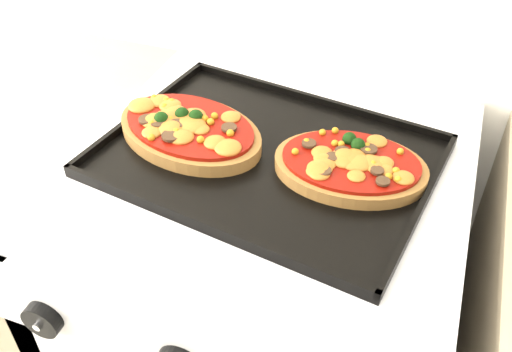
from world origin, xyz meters
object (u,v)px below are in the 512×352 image
at_px(baking_tray, 267,155).
at_px(pizza_right, 351,164).
at_px(pizza_left, 190,129).
at_px(stove, 266,338).

height_order(baking_tray, pizza_right, pizza_right).
bearing_deg(pizza_right, pizza_left, -179.29).
bearing_deg(stove, pizza_left, 178.16).
distance_m(stove, baking_tray, 0.47).
bearing_deg(pizza_left, stove, -1.84).
bearing_deg(baking_tray, pizza_left, -172.04).
relative_size(stove, pizza_right, 4.10).
relative_size(stove, baking_tray, 1.89).
bearing_deg(pizza_left, pizza_right, 0.71).
height_order(baking_tray, pizza_left, pizza_left).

